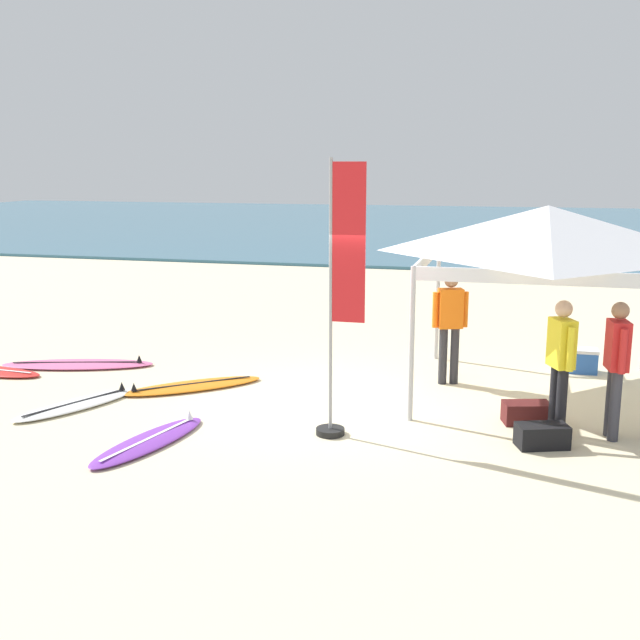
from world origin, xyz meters
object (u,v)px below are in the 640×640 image
Objects in this scene: person_red at (616,361)px; banner_flag at (340,312)px; surfboard_white at (76,404)px; surfboard_orange at (192,386)px; surfboard_purple at (150,441)px; gear_bag_near_tent at (526,413)px; cooler_box at (582,360)px; surfboard_pink at (78,364)px; person_yellow at (561,358)px; canopy_tent at (547,231)px; gear_bag_by_pole at (542,436)px; person_orange at (450,321)px.

person_red is 0.50× the size of banner_flag.
surfboard_white is at bearing 177.27° from banner_flag.
banner_flag is (2.61, -1.42, 1.54)m from surfboard_orange.
surfboard_orange is at bearing 101.11° from surfboard_purple.
gear_bag_near_tent is 2.92m from cooler_box.
surfboard_pink is 1.52× the size of person_yellow.
canopy_tent is 6.92× the size of cooler_box.
canopy_tent is 2.37m from person_red.
surfboard_orange is 5.37m from person_yellow.
canopy_tent is at bearing 89.77° from gear_bag_by_pole.
surfboard_pink is 5.21× the size of cooler_box.
surfboard_orange is at bearing 151.38° from banner_flag.
cooler_box is (0.71, 1.37, -2.19)m from canopy_tent.
surfboard_orange is (-0.45, 2.28, -0.00)m from surfboard_purple.
person_yellow is at bearing -99.65° from cooler_box.
cooler_box reaches higher than surfboard_pink.
banner_flag is 5.15m from cooler_box.
surfboard_orange is 6.25m from cooler_box.
banner_flag is 6.80× the size of cooler_box.
gear_bag_by_pole is at bearing -14.47° from surfboard_pink.
canopy_tent is at bearing -7.44° from person_orange.
banner_flag is 5.67× the size of gear_bag_near_tent.
banner_flag is at bearing -165.48° from person_yellow.
surfboard_pink is at bearing 165.53° from gear_bag_by_pole.
surfboard_orange is 4.89m from gear_bag_near_tent.
person_yellow is at bearing -8.08° from surfboard_orange.
banner_flag reaches higher than canopy_tent.
surfboard_white is 5.58m from person_orange.
gear_bag_near_tent is at bearing -8.46° from surfboard_pink.
person_red is at bearing -16.98° from gear_bag_near_tent.
surfboard_pink is at bearing -177.38° from canopy_tent.
gear_bag_near_tent is (2.27, 1.04, -1.43)m from banner_flag.
banner_flag is (-1.12, -2.63, 0.59)m from person_orange.
canopy_tent is 2.02× the size of person_red.
person_red is (0.83, -1.72, -1.40)m from canopy_tent.
banner_flag is at bearing -175.15° from gear_bag_by_pole.
person_orange is 2.14m from gear_bag_near_tent.
canopy_tent is 2.02× the size of person_orange.
surfboard_pink is 8.41m from person_red.
cooler_box reaches higher than gear_bag_by_pole.
surfboard_pink is 0.77× the size of banner_flag.
person_orange is at bearing 127.67° from person_yellow.
banner_flag is (2.16, 0.86, 1.54)m from surfboard_purple.
cooler_box is at bearing 22.62° from surfboard_orange.
person_red is at bearing -9.53° from surfboard_pink.
banner_flag is 2.88m from gear_bag_near_tent.
surfboard_white is at bearing -175.52° from person_red.
surfboard_white is 1.72m from surfboard_orange.
gear_bag_by_pole is 3.69m from cooler_box.
person_red reaches higher than surfboard_orange.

